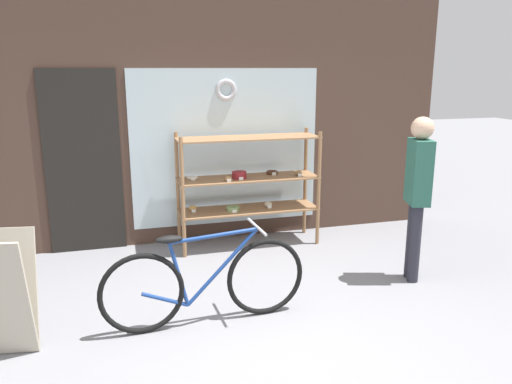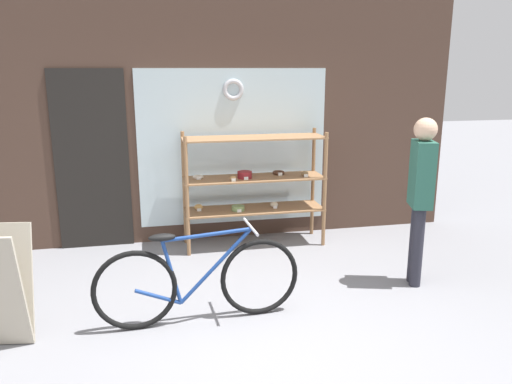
% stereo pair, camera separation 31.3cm
% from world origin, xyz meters
% --- Properties ---
extents(ground_plane, '(30.00, 30.00, 0.00)m').
position_xyz_m(ground_plane, '(0.00, 0.00, 0.00)').
color(ground_plane, gray).
extents(storefront_facade, '(6.09, 0.13, 3.76)m').
position_xyz_m(storefront_facade, '(-0.03, 2.68, 1.83)').
color(storefront_facade, '#473328').
rests_on(storefront_facade, ground_plane).
extents(display_case, '(1.67, 0.49, 1.38)m').
position_xyz_m(display_case, '(0.37, 2.30, 0.82)').
color(display_case, '#8E6642').
rests_on(display_case, ground_plane).
extents(bicycle, '(1.74, 0.46, 0.82)m').
position_xyz_m(bicycle, '(-0.47, 0.50, 0.37)').
color(bicycle, black).
rests_on(bicycle, ground_plane).
extents(sandwich_board, '(0.51, 0.45, 0.94)m').
position_xyz_m(sandwich_board, '(-2.00, 0.46, 0.47)').
color(sandwich_board, '#B2A893').
rests_on(sandwich_board, ground_plane).
extents(pedestrian, '(0.26, 0.36, 1.65)m').
position_xyz_m(pedestrian, '(1.71, 0.83, 0.98)').
color(pedestrian, '#282833').
rests_on(pedestrian, ground_plane).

